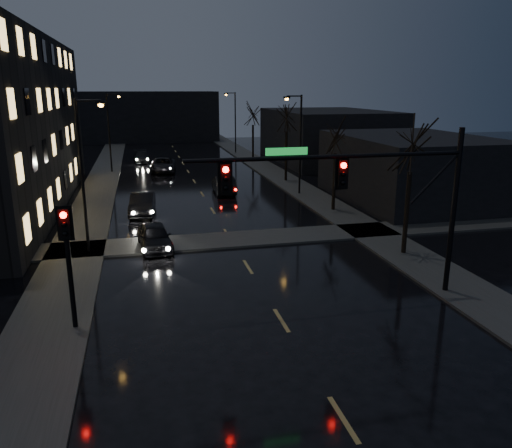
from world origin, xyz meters
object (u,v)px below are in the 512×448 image
oncoming_car_c (163,165)px  oncoming_car_b (142,204)px  oncoming_car_a (155,237)px  oncoming_car_d (142,157)px  lead_car (224,185)px

oncoming_car_c → oncoming_car_b: bearing=-92.0°
oncoming_car_a → oncoming_car_c: 26.33m
oncoming_car_a → oncoming_car_c: size_ratio=0.77×
oncoming_car_d → oncoming_car_b: bearing=-94.3°
oncoming_car_c → lead_car: oncoming_car_c is taller
oncoming_car_d → lead_car: size_ratio=1.00×
oncoming_car_b → lead_car: (6.70, 5.83, 0.00)m
oncoming_car_b → oncoming_car_c: bearing=87.9°
oncoming_car_a → lead_car: lead_car is taller
oncoming_car_a → oncoming_car_d: 34.09m
oncoming_car_c → lead_car: size_ratio=1.19×
oncoming_car_c → oncoming_car_d: oncoming_car_c is taller
oncoming_car_b → oncoming_car_c: size_ratio=0.84×
oncoming_car_d → lead_car: lead_car is taller
lead_car → oncoming_car_d: bearing=-71.0°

